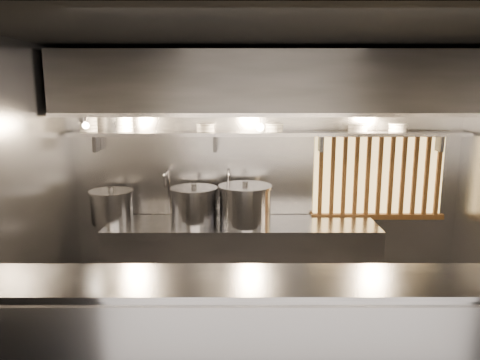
{
  "coord_description": "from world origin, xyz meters",
  "views": [
    {
      "loc": [
        -0.33,
        -3.88,
        2.39
      ],
      "look_at": [
        -0.32,
        0.55,
        1.51
      ],
      "focal_mm": 35.0,
      "sensor_mm": 36.0,
      "label": 1
    }
  ],
  "objects_px": {
    "stock_pot_left": "(112,206)",
    "stock_pot_mid": "(194,205)",
    "pendant_bulb": "(260,127)",
    "stock_pot_right": "(245,205)",
    "heat_lamp": "(83,120)"
  },
  "relations": [
    {
      "from": "stock_pot_left",
      "to": "stock_pot_mid",
      "type": "relative_size",
      "value": 1.1
    },
    {
      "from": "stock_pot_mid",
      "to": "stock_pot_left",
      "type": "bearing_deg",
      "value": 178.46
    },
    {
      "from": "pendant_bulb",
      "to": "stock_pot_left",
      "type": "distance_m",
      "value": 1.87
    },
    {
      "from": "pendant_bulb",
      "to": "stock_pot_right",
      "type": "height_order",
      "value": "pendant_bulb"
    },
    {
      "from": "pendant_bulb",
      "to": "stock_pot_left",
      "type": "bearing_deg",
      "value": -179.05
    },
    {
      "from": "stock_pot_right",
      "to": "stock_pot_left",
      "type": "bearing_deg",
      "value": 176.97
    },
    {
      "from": "stock_pot_mid",
      "to": "stock_pot_right",
      "type": "xyz_separation_m",
      "value": [
        0.57,
        -0.05,
        0.02
      ]
    },
    {
      "from": "stock_pot_right",
      "to": "stock_pot_mid",
      "type": "bearing_deg",
      "value": 174.56
    },
    {
      "from": "stock_pot_left",
      "to": "stock_pot_right",
      "type": "xyz_separation_m",
      "value": [
        1.49,
        -0.08,
        0.04
      ]
    },
    {
      "from": "stock_pot_mid",
      "to": "stock_pot_right",
      "type": "height_order",
      "value": "stock_pot_right"
    },
    {
      "from": "heat_lamp",
      "to": "stock_pot_left",
      "type": "distance_m",
      "value": 1.05
    },
    {
      "from": "heat_lamp",
      "to": "stock_pot_left",
      "type": "height_order",
      "value": "heat_lamp"
    },
    {
      "from": "stock_pot_mid",
      "to": "pendant_bulb",
      "type": "bearing_deg",
      "value": 4.09
    },
    {
      "from": "stock_pot_left",
      "to": "heat_lamp",
      "type": "bearing_deg",
      "value": -114.65
    },
    {
      "from": "pendant_bulb",
      "to": "stock_pot_left",
      "type": "relative_size",
      "value": 0.3
    }
  ]
}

